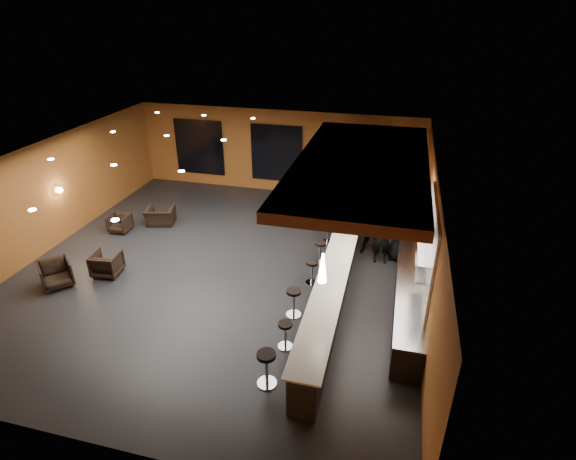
% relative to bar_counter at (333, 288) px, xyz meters
% --- Properties ---
extents(floor, '(12.00, 13.00, 0.10)m').
position_rel_bar_counter_xyz_m(floor, '(-3.65, 1.00, -0.55)').
color(floor, '#232326').
rests_on(floor, ground).
extents(ceiling, '(12.00, 13.00, 0.10)m').
position_rel_bar_counter_xyz_m(ceiling, '(-3.65, 1.00, 3.05)').
color(ceiling, black).
extents(wall_back, '(12.00, 0.10, 3.50)m').
position_rel_bar_counter_xyz_m(wall_back, '(-3.65, 7.55, 1.25)').
color(wall_back, '#A15924').
rests_on(wall_back, floor).
extents(wall_front, '(12.00, 0.10, 3.50)m').
position_rel_bar_counter_xyz_m(wall_front, '(-3.65, -5.55, 1.25)').
color(wall_front, '#A15924').
rests_on(wall_front, floor).
extents(wall_left, '(0.10, 13.00, 3.50)m').
position_rel_bar_counter_xyz_m(wall_left, '(-9.70, 1.00, 1.25)').
color(wall_left, '#A15924').
rests_on(wall_left, floor).
extents(wall_right, '(0.10, 13.00, 3.50)m').
position_rel_bar_counter_xyz_m(wall_right, '(2.40, 1.00, 1.25)').
color(wall_right, '#A15924').
rests_on(wall_right, floor).
extents(wood_soffit, '(3.60, 8.00, 0.28)m').
position_rel_bar_counter_xyz_m(wood_soffit, '(0.35, 2.00, 2.86)').
color(wood_soffit, '#9B502D').
rests_on(wood_soffit, ceiling).
extents(window_left, '(2.20, 0.06, 2.40)m').
position_rel_bar_counter_xyz_m(window_left, '(-7.15, 7.44, 1.20)').
color(window_left, black).
rests_on(window_left, wall_back).
extents(window_center, '(2.20, 0.06, 2.40)m').
position_rel_bar_counter_xyz_m(window_center, '(-3.65, 7.44, 1.20)').
color(window_center, black).
rests_on(window_center, wall_back).
extents(window_right, '(2.20, 0.06, 2.40)m').
position_rel_bar_counter_xyz_m(window_right, '(-0.65, 7.44, 1.20)').
color(window_right, black).
rests_on(window_right, wall_back).
extents(tile_backsplash, '(0.06, 3.20, 2.40)m').
position_rel_bar_counter_xyz_m(tile_backsplash, '(2.31, 0.00, 1.50)').
color(tile_backsplash, white).
rests_on(tile_backsplash, wall_right).
extents(bar_counter, '(0.60, 8.00, 1.00)m').
position_rel_bar_counter_xyz_m(bar_counter, '(0.00, 0.00, 0.00)').
color(bar_counter, black).
rests_on(bar_counter, floor).
extents(bar_top, '(0.78, 8.10, 0.05)m').
position_rel_bar_counter_xyz_m(bar_top, '(0.00, 0.00, 0.52)').
color(bar_top, white).
rests_on(bar_top, bar_counter).
extents(prep_counter, '(0.70, 6.00, 0.86)m').
position_rel_bar_counter_xyz_m(prep_counter, '(2.00, 0.50, -0.07)').
color(prep_counter, black).
rests_on(prep_counter, floor).
extents(prep_top, '(0.72, 6.00, 0.03)m').
position_rel_bar_counter_xyz_m(prep_top, '(2.00, 0.50, 0.39)').
color(prep_top, silver).
rests_on(prep_top, prep_counter).
extents(wall_shelf_lower, '(0.30, 1.50, 0.03)m').
position_rel_bar_counter_xyz_m(wall_shelf_lower, '(2.17, -0.20, 1.10)').
color(wall_shelf_lower, silver).
rests_on(wall_shelf_lower, wall_right).
extents(wall_shelf_upper, '(0.30, 1.50, 0.03)m').
position_rel_bar_counter_xyz_m(wall_shelf_upper, '(2.17, -0.20, 1.55)').
color(wall_shelf_upper, silver).
rests_on(wall_shelf_upper, wall_right).
extents(column, '(0.60, 0.60, 3.50)m').
position_rel_bar_counter_xyz_m(column, '(0.00, 4.60, 1.25)').
color(column, olive).
rests_on(column, floor).
extents(wall_sconce, '(0.22, 0.22, 0.22)m').
position_rel_bar_counter_xyz_m(wall_sconce, '(-9.53, 1.50, 1.30)').
color(wall_sconce, '#FFE5B2').
rests_on(wall_sconce, wall_left).
extents(pendant_0, '(0.20, 0.20, 0.70)m').
position_rel_bar_counter_xyz_m(pendant_0, '(0.00, -2.00, 1.85)').
color(pendant_0, white).
rests_on(pendant_0, wood_soffit).
extents(pendant_1, '(0.20, 0.20, 0.70)m').
position_rel_bar_counter_xyz_m(pendant_1, '(0.00, 0.50, 1.85)').
color(pendant_1, white).
rests_on(pendant_1, wood_soffit).
extents(pendant_2, '(0.20, 0.20, 0.70)m').
position_rel_bar_counter_xyz_m(pendant_2, '(0.00, 3.00, 1.85)').
color(pendant_2, white).
rests_on(pendant_2, wood_soffit).
extents(staff_a, '(0.67, 0.48, 1.70)m').
position_rel_bar_counter_xyz_m(staff_a, '(1.12, 2.52, 0.35)').
color(staff_a, black).
rests_on(staff_a, floor).
extents(staff_b, '(1.00, 0.86, 1.77)m').
position_rel_bar_counter_xyz_m(staff_b, '(0.85, 3.04, 0.38)').
color(staff_b, black).
rests_on(staff_b, floor).
extents(staff_c, '(0.83, 0.60, 1.59)m').
position_rel_bar_counter_xyz_m(staff_c, '(1.60, 2.81, 0.30)').
color(staff_c, black).
rests_on(staff_c, floor).
extents(armchair_a, '(1.18, 1.18, 0.77)m').
position_rel_bar_counter_xyz_m(armchair_a, '(-7.93, -1.12, -0.11)').
color(armchair_a, black).
rests_on(armchair_a, floor).
extents(armchair_b, '(0.87, 0.89, 0.73)m').
position_rel_bar_counter_xyz_m(armchair_b, '(-6.86, -0.23, -0.14)').
color(armchair_b, black).
rests_on(armchair_b, floor).
extents(armchair_c, '(0.70, 0.72, 0.64)m').
position_rel_bar_counter_xyz_m(armchair_c, '(-8.10, 2.38, -0.18)').
color(armchair_c, black).
rests_on(armchair_c, floor).
extents(armchair_d, '(1.20, 1.11, 0.66)m').
position_rel_bar_counter_xyz_m(armchair_d, '(-6.98, 3.27, -0.17)').
color(armchair_d, black).
rests_on(armchair_d, floor).
extents(bar_stool_0, '(0.44, 0.44, 0.86)m').
position_rel_bar_counter_xyz_m(bar_stool_0, '(-0.92, -3.27, 0.05)').
color(bar_stool_0, silver).
rests_on(bar_stool_0, floor).
extents(bar_stool_1, '(0.36, 0.36, 0.71)m').
position_rel_bar_counter_xyz_m(bar_stool_1, '(-0.82, -2.04, -0.04)').
color(bar_stool_1, silver).
rests_on(bar_stool_1, floor).
extents(bar_stool_2, '(0.40, 0.40, 0.79)m').
position_rel_bar_counter_xyz_m(bar_stool_2, '(-0.92, -0.80, 0.01)').
color(bar_stool_2, silver).
rests_on(bar_stool_2, floor).
extents(bar_stool_3, '(0.37, 0.37, 0.74)m').
position_rel_bar_counter_xyz_m(bar_stool_3, '(-0.75, 0.81, -0.03)').
color(bar_stool_3, silver).
rests_on(bar_stool_3, floor).
extents(bar_stool_4, '(0.37, 0.37, 0.73)m').
position_rel_bar_counter_xyz_m(bar_stool_4, '(-0.73, 2.00, -0.03)').
color(bar_stool_4, silver).
rests_on(bar_stool_4, floor).
extents(bar_stool_5, '(0.37, 0.37, 0.73)m').
position_rel_bar_counter_xyz_m(bar_stool_5, '(-0.73, 3.39, -0.03)').
color(bar_stool_5, silver).
rests_on(bar_stool_5, floor).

